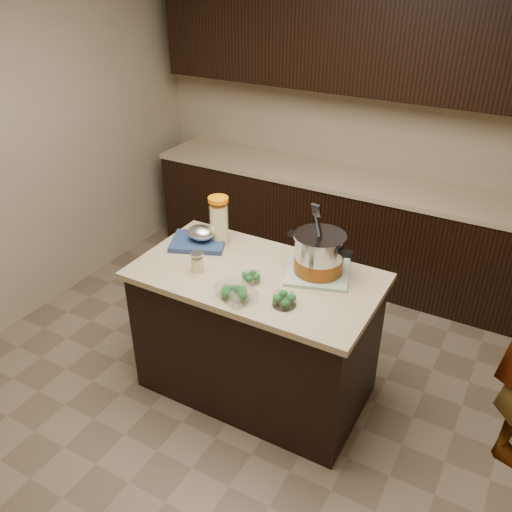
% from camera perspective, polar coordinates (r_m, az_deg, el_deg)
% --- Properties ---
extents(ground_plane, '(4.00, 4.00, 0.00)m').
position_cam_1_polar(ground_plane, '(3.76, 0.00, -13.58)').
color(ground_plane, brown).
rests_on(ground_plane, ground).
extents(room_shell, '(4.04, 4.04, 2.72)m').
position_cam_1_polar(room_shell, '(2.86, 0.00, 12.15)').
color(room_shell, tan).
rests_on(room_shell, ground).
extents(back_cabinets, '(3.60, 0.63, 2.33)m').
position_cam_1_polar(back_cabinets, '(4.63, 10.69, 8.62)').
color(back_cabinets, black).
rests_on(back_cabinets, ground).
extents(island, '(1.46, 0.81, 0.90)m').
position_cam_1_polar(island, '(3.46, 0.00, -8.16)').
color(island, black).
rests_on(island, ground).
extents(dish_towel, '(0.45, 0.45, 0.02)m').
position_cam_1_polar(dish_towel, '(3.22, 6.53, -1.70)').
color(dish_towel, '#5A8662').
rests_on(dish_towel, island).
extents(stock_pot, '(0.43, 0.35, 0.43)m').
position_cam_1_polar(stock_pot, '(3.16, 6.64, 0.01)').
color(stock_pot, '#B7B7BC').
rests_on(stock_pot, dish_towel).
extents(lemonade_pitcher, '(0.15, 0.15, 0.31)m').
position_cam_1_polar(lemonade_pitcher, '(3.48, -3.91, 3.58)').
color(lemonade_pitcher, '#DDD887').
rests_on(lemonade_pitcher, island).
extents(mason_jar, '(0.11, 0.11, 0.13)m').
position_cam_1_polar(mason_jar, '(3.22, -6.20, -0.66)').
color(mason_jar, '#DDD887').
rests_on(mason_jar, island).
extents(broccoli_tub_left, '(0.12, 0.12, 0.05)m').
position_cam_1_polar(broccoli_tub_left, '(3.12, -0.53, -2.32)').
color(broccoli_tub_left, silver).
rests_on(broccoli_tub_left, island).
extents(broccoli_tub_right, '(0.17, 0.17, 0.06)m').
position_cam_1_polar(broccoli_tub_right, '(2.92, 3.00, -4.71)').
color(broccoli_tub_right, silver).
rests_on(broccoli_tub_right, island).
extents(broccoli_tub_rect, '(0.25, 0.22, 0.07)m').
position_cam_1_polar(broccoli_tub_rect, '(2.97, -2.14, -3.93)').
color(broccoli_tub_rect, silver).
rests_on(broccoli_tub_rect, island).
extents(blue_tray, '(0.42, 0.39, 0.13)m').
position_cam_1_polar(blue_tray, '(3.51, -5.96, 1.85)').
color(blue_tray, navy).
rests_on(blue_tray, island).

